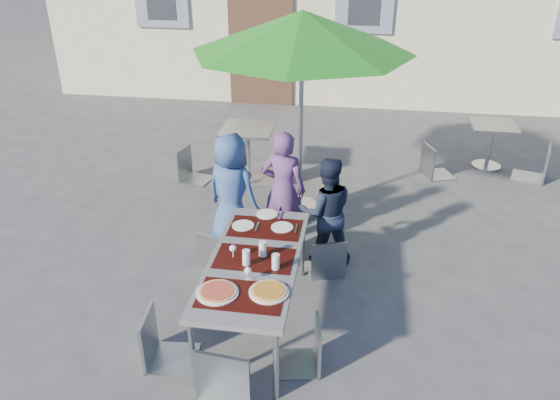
% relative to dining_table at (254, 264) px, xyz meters
% --- Properties ---
extents(ground, '(90.00, 90.00, 0.00)m').
position_rel_dining_table_xyz_m(ground, '(0.77, -0.59, -0.70)').
color(ground, '#404042').
rests_on(ground, ground).
extents(dining_table, '(0.80, 1.85, 0.76)m').
position_rel_dining_table_xyz_m(dining_table, '(0.00, 0.00, 0.00)').
color(dining_table, '#4B4B50').
rests_on(dining_table, ground).
extents(pizza_near_left, '(0.35, 0.35, 0.03)m').
position_rel_dining_table_xyz_m(pizza_near_left, '(-0.20, -0.55, 0.07)').
color(pizza_near_left, white).
rests_on(pizza_near_left, dining_table).
extents(pizza_near_right, '(0.33, 0.33, 0.03)m').
position_rel_dining_table_xyz_m(pizza_near_right, '(0.22, -0.48, 0.07)').
color(pizza_near_right, white).
rests_on(pizza_near_right, dining_table).
extents(glassware, '(0.48, 0.46, 0.15)m').
position_rel_dining_table_xyz_m(glassware, '(0.05, -0.09, 0.13)').
color(glassware, silver).
rests_on(glassware, dining_table).
extents(place_settings, '(0.65, 0.49, 0.01)m').
position_rel_dining_table_xyz_m(place_settings, '(-0.02, 0.65, 0.06)').
color(place_settings, white).
rests_on(place_settings, dining_table).
extents(child_0, '(0.79, 0.66, 1.38)m').
position_rel_dining_table_xyz_m(child_0, '(-0.55, 1.41, -0.01)').
color(child_0, '#33528D').
rests_on(child_0, ground).
extents(child_1, '(0.56, 0.40, 1.43)m').
position_rel_dining_table_xyz_m(child_1, '(0.04, 1.49, 0.02)').
color(child_1, '#5D3873').
rests_on(child_1, ground).
extents(child_2, '(0.68, 0.48, 1.26)m').
position_rel_dining_table_xyz_m(child_2, '(0.56, 1.21, -0.07)').
color(child_2, '#171F33').
rests_on(child_2, ground).
extents(chair_0, '(0.46, 0.47, 0.85)m').
position_rel_dining_table_xyz_m(chair_0, '(-0.63, 0.89, -0.21)').
color(chair_0, gray).
rests_on(chair_0, ground).
extents(chair_1, '(0.53, 0.53, 1.04)m').
position_rel_dining_table_xyz_m(chair_1, '(-0.08, 1.04, -0.08)').
color(chair_1, gray).
rests_on(chair_1, ground).
extents(chair_2, '(0.49, 0.49, 0.86)m').
position_rel_dining_table_xyz_m(chair_2, '(0.60, 0.92, -0.20)').
color(chair_2, gray).
rests_on(chair_2, ground).
extents(chair_3, '(0.45, 0.45, 0.93)m').
position_rel_dining_table_xyz_m(chair_3, '(-0.73, -0.59, -0.15)').
color(chair_3, '#93989F').
rests_on(chair_3, ground).
extents(chair_4, '(0.44, 0.44, 0.85)m').
position_rel_dining_table_xyz_m(chair_4, '(0.54, -0.46, -0.21)').
color(chair_4, gray).
rests_on(chair_4, ground).
extents(chair_5, '(0.49, 0.50, 1.02)m').
position_rel_dining_table_xyz_m(chair_5, '(-0.07, -1.13, -0.09)').
color(chair_5, gray).
rests_on(chair_5, ground).
extents(patio_umbrella, '(2.62, 2.62, 2.57)m').
position_rel_dining_table_xyz_m(patio_umbrella, '(0.13, 2.30, 1.62)').
color(patio_umbrella, '#ACAEB4').
rests_on(patio_umbrella, ground).
extents(cafe_table_0, '(0.74, 0.74, 0.79)m').
position_rel_dining_table_xyz_m(cafe_table_0, '(-0.75, 3.25, -0.14)').
color(cafe_table_0, '#ACAEB4').
rests_on(cafe_table_0, ground).
extents(bg_chair_l_0, '(0.49, 0.48, 0.92)m').
position_rel_dining_table_xyz_m(bg_chair_l_0, '(-1.59, 3.06, -0.16)').
color(bg_chair_l_0, gray).
rests_on(bg_chair_l_0, ground).
extents(bg_chair_r_0, '(0.46, 0.45, 0.99)m').
position_rel_dining_table_xyz_m(bg_chair_r_0, '(-0.31, 3.20, -0.12)').
color(bg_chair_r_0, '#90949B').
rests_on(bg_chair_r_0, ground).
extents(cafe_table_1, '(0.66, 0.66, 0.71)m').
position_rel_dining_table_xyz_m(cafe_table_1, '(2.85, 4.21, -0.23)').
color(cafe_table_1, '#ACAEB4').
rests_on(cafe_table_1, ground).
extents(bg_chair_l_1, '(0.54, 0.54, 0.93)m').
position_rel_dining_table_xyz_m(bg_chair_l_1, '(1.98, 3.74, -0.15)').
color(bg_chair_l_1, gray).
rests_on(bg_chair_l_1, ground).
extents(bg_chair_r_1, '(0.55, 0.55, 0.99)m').
position_rel_dining_table_xyz_m(bg_chair_r_1, '(3.50, 3.86, -0.11)').
color(bg_chair_r_1, '#93979F').
rests_on(bg_chair_r_1, ground).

